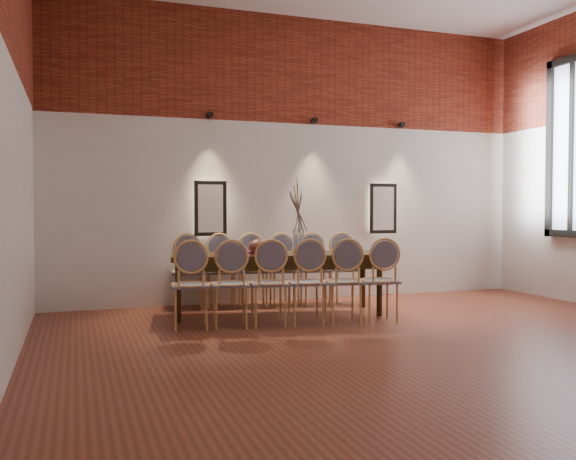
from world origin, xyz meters
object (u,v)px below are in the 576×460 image
object	(u,v)px
chair_near_a	(191,285)
chair_far_c	(253,271)
dining_table	(277,284)
chair_far_f	(346,269)
bowl	(259,247)
chair_near_c	(269,283)
chair_far_e	(315,270)
chair_near_f	(379,281)
chair_near_e	(343,282)
vase	(298,241)
chair_near_d	(306,283)
book	(250,252)
chair_far_a	(188,272)
chair_far_d	(284,270)
chair_far_b	(221,271)
chair_near_b	(230,284)

from	to	relation	value
chair_near_a	chair_far_c	world-z (taller)	same
dining_table	chair_far_f	bearing A→B (deg)	32.98
chair_far_f	bowl	bearing A→B (deg)	29.66
chair_near_c	chair_far_f	distance (m)	1.88
chair_far_e	chair_near_f	bearing A→B (deg)	107.13
chair_near_a	chair_near_f	distance (m)	2.13
chair_near_e	bowl	distance (m)	1.15
chair_far_e	vase	xyz separation A→B (m)	(-0.48, -0.62, 0.43)
dining_table	chair_near_d	xyz separation A→B (m)	(0.10, -0.71, 0.09)
chair_near_e	book	distance (m)	1.24
dining_table	chair_far_c	size ratio (longest dim) A/B	2.72
chair_far_a	chair_far_d	world-z (taller)	same
chair_near_a	chair_far_b	xyz separation A→B (m)	(0.63, 1.30, 0.00)
dining_table	bowl	distance (m)	0.52
chair_near_c	chair_far_d	size ratio (longest dim) A/B	1.00
chair_near_a	chair_far_c	distance (m)	1.62
chair_near_d	chair_far_e	size ratio (longest dim) A/B	1.00
chair_near_f	chair_far_e	world-z (taller)	same
bowl	chair_far_f	bearing A→B (deg)	20.85
chair_far_b	bowl	bearing A→B (deg)	118.52
chair_near_d	chair_far_c	distance (m)	1.44
dining_table	chair_far_a	size ratio (longest dim) A/B	2.72
chair_far_a	chair_near_d	bearing A→B (deg)	132.76
book	chair_near_e	bearing A→B (deg)	-44.71
chair_near_d	book	bearing A→B (deg)	127.87
chair_far_c	chair_near_a	bearing A→B (deg)	58.35
chair_far_d	chair_far_a	bearing A→B (deg)	-0.00
chair_far_c	chair_far_d	xyz separation A→B (m)	(0.42, -0.07, 0.00)
chair_far_f	chair_near_c	bearing A→B (deg)	47.24
chair_near_a	chair_near_d	distance (m)	1.28
chair_far_d	book	bearing A→B (deg)	50.97
chair_near_b	chair_near_d	distance (m)	0.85
chair_near_f	vase	xyz separation A→B (m)	(-0.69, 0.80, 0.43)
chair_near_e	chair_far_f	size ratio (longest dim) A/B	1.00
chair_near_f	chair_far_f	distance (m)	1.38
chair_far_c	chair_far_e	xyz separation A→B (m)	(0.84, -0.13, 0.00)
chair_near_f	vase	world-z (taller)	vase
dining_table	book	xyz separation A→B (m)	(-0.33, 0.07, 0.39)
chair_near_c	vase	xyz separation A→B (m)	(0.58, 0.61, 0.43)
chair_near_b	chair_far_e	distance (m)	1.88
chair_far_c	book	world-z (taller)	chair_far_c
book	chair_far_f	bearing A→B (deg)	16.98
chair_far_d	bowl	size ratio (longest dim) A/B	3.92
vase	book	size ratio (longest dim) A/B	1.15
vase	dining_table	bearing A→B (deg)	171.19
dining_table	chair_far_e	world-z (taller)	chair_far_e
chair_near_e	chair_far_c	world-z (taller)	same
dining_table	chair_far_f	size ratio (longest dim) A/B	2.72
chair_far_b	chair_far_d	size ratio (longest dim) A/B	1.00
chair_far_b	chair_near_f	bearing A→B (deg)	140.95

